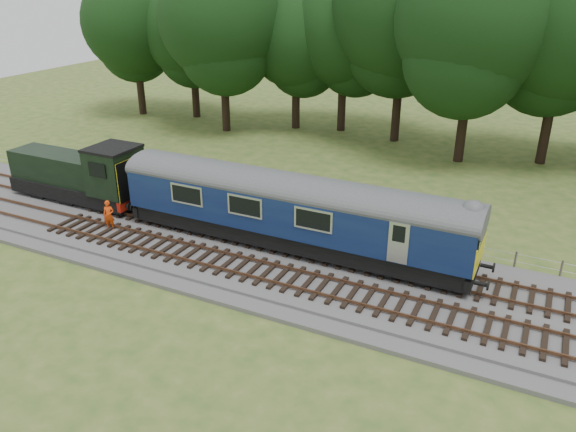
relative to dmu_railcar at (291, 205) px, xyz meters
The scene contains 9 objects.
ground 5.28m from the dmu_railcar, 17.75° to the right, with size 120.00×120.00×0.00m, color #3A5D22.
ballast 5.20m from the dmu_railcar, 17.75° to the right, with size 70.00×7.00×0.35m, color #4C4C4F.
track_north 4.89m from the dmu_railcar, ahead, with size 67.20×2.40×0.21m.
track_south 5.74m from the dmu_railcar, 34.45° to the right, with size 67.20×2.40×0.21m.
fence 5.96m from the dmu_railcar, 35.33° to the left, with size 64.00×0.12×1.00m, color #6B6054, non-canonical shape.
tree_line 21.22m from the dmu_railcar, 78.01° to the left, with size 70.00×8.00×18.00m, color black, non-canonical shape.
dmu_railcar is the anchor object (origin of this frame).
shunter_loco 13.94m from the dmu_railcar, behind, with size 8.91×2.60×3.38m.
worker 10.07m from the dmu_railcar, 165.77° to the right, with size 0.60×0.39×1.63m, color #FB460D.
Camera 1 is at (6.65, -21.42, 13.31)m, focal length 35.00 mm.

